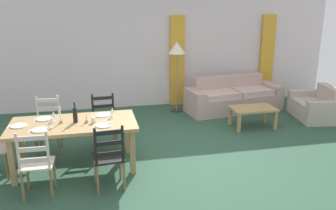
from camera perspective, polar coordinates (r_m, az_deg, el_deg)
The scene contains 31 objects.
ground_plane at distance 5.87m, azimuth 1.00°, elevation -9.04°, with size 9.60×9.60×0.02m, color #2C4F3B.
wall_far at distance 8.61m, azimuth -4.06°, elevation 8.71°, with size 9.60×0.16×2.70m, color silver.
curtain_panel_left at distance 8.67m, azimuth 1.51°, elevation 7.13°, with size 0.35×0.08×2.20m, color gold.
curtain_panel_right at distance 9.53m, azimuth 15.79°, elevation 7.38°, with size 0.35×0.08×2.20m, color gold.
dining_table at distance 5.55m, azimuth -15.12°, elevation -3.63°, with size 1.90×0.96×0.75m.
dining_chair_near_left at distance 4.98m, azimuth -20.67°, elevation -8.91°, with size 0.43×0.41×0.96m.
dining_chair_near_right at distance 4.91m, azimuth -9.60°, elevation -8.37°, with size 0.45×0.43×0.96m.
dining_chair_far_left at distance 6.40m, azimuth -18.94°, elevation -3.02°, with size 0.44×0.42×0.96m.
dining_chair_far_right at distance 6.30m, azimuth -10.34°, elevation -2.67°, with size 0.44×0.42×0.96m.
dinner_plate_near_left at distance 5.33m, azimuth -20.14°, elevation -3.85°, with size 0.24×0.24×0.02m, color white.
fork_near_left at distance 5.36m, azimuth -21.72°, elevation -3.99°, with size 0.02×0.17×0.01m, color silver.
dinner_plate_near_right at distance 5.28m, azimuth -10.42°, elevation -3.29°, with size 0.24×0.24×0.02m, color white.
fork_near_right at distance 5.28m, azimuth -12.05°, elevation -3.45°, with size 0.02×0.17×0.01m, color silver.
dinner_plate_far_left at distance 5.80m, azimuth -19.54°, elevation -2.15°, with size 0.24×0.24×0.02m, color white.
fork_far_left at distance 5.83m, azimuth -20.99°, elevation -2.29°, with size 0.02×0.17×0.01m, color silver.
dinner_plate_far_right at distance 5.75m, azimuth -10.63°, elevation -1.62°, with size 0.24×0.24×0.02m, color white.
fork_far_right at distance 5.75m, azimuth -12.12°, elevation -1.77°, with size 0.02×0.17×0.01m, color silver.
dinner_plate_head_west at distance 5.62m, azimuth -23.15°, elevation -3.14°, with size 0.24×0.24×0.02m, color white.
fork_head_west at distance 5.66m, azimuth -24.64°, elevation -3.27°, with size 0.02×0.17×0.01m, color silver.
wine_bottle at distance 5.50m, azimuth -14.91°, elevation -1.57°, with size 0.07×0.07×0.32m.
wine_glass_near_left at distance 5.38m, azimuth -18.47°, elevation -2.37°, with size 0.06×0.06×0.16m.
wine_glass_near_right at distance 5.34m, azimuth -9.16°, elevation -1.82°, with size 0.06×0.06×0.16m.
wine_glass_far_left at distance 5.64m, azimuth -18.19°, elevation -1.46°, with size 0.06×0.06×0.16m.
wine_glass_far_right at distance 5.63m, azimuth -9.07°, elevation -0.85°, with size 0.06×0.06×0.16m.
coffee_cup_primary at distance 5.44m, azimuth -12.04°, elevation -2.38°, with size 0.07×0.07×0.09m, color silver.
candle_tall at distance 5.53m, azimuth -17.10°, elevation -2.09°, with size 0.05×0.05×0.27m.
candle_short at distance 5.47m, azimuth -13.15°, elevation -2.42°, with size 0.05×0.05×0.15m.
couch at distance 8.52m, azimuth 10.48°, elevation 1.12°, with size 2.37×1.11×0.80m.
coffee_table at distance 7.43m, azimuth 13.70°, elevation -0.90°, with size 0.90×0.56×0.42m.
armchair_upholstered at distance 8.50m, azimuth 23.19°, elevation -0.32°, with size 0.97×1.27×0.72m.
standing_lamp at distance 8.05m, azimuth 1.44°, elevation 8.63°, with size 0.40×0.40×1.64m.
Camera 1 is at (-1.23, -5.14, 2.53)m, focal length 37.38 mm.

